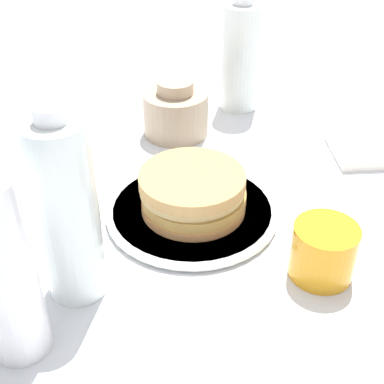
{
  "coord_description": "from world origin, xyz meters",
  "views": [
    {
      "loc": [
        -0.6,
        0.01,
        0.48
      ],
      "look_at": [
        0.01,
        -0.01,
        0.04
      ],
      "focal_mm": 50.0,
      "sensor_mm": 36.0,
      "label": 1
    }
  ],
  "objects_px": {
    "cream_jug": "(176,111)",
    "water_bottle_mid": "(67,212)",
    "plate": "(192,211)",
    "water_bottle_near": "(3,271)",
    "pancake_stack": "(193,191)",
    "juice_glass": "(323,251)",
    "water_bottle_far": "(240,57)"
  },
  "relations": [
    {
      "from": "juice_glass",
      "to": "water_bottle_near",
      "type": "distance_m",
      "value": 0.37
    },
    {
      "from": "cream_jug",
      "to": "water_bottle_near",
      "type": "xyz_separation_m",
      "value": [
        -0.47,
        0.17,
        0.07
      ]
    },
    {
      "from": "cream_jug",
      "to": "water_bottle_far",
      "type": "bearing_deg",
      "value": -49.54
    },
    {
      "from": "juice_glass",
      "to": "cream_jug",
      "type": "xyz_separation_m",
      "value": [
        0.37,
        0.18,
        0.01
      ]
    },
    {
      "from": "pancake_stack",
      "to": "juice_glass",
      "type": "xyz_separation_m",
      "value": [
        -0.12,
        -0.16,
        -0.01
      ]
    },
    {
      "from": "juice_glass",
      "to": "water_bottle_mid",
      "type": "xyz_separation_m",
      "value": [
        -0.02,
        0.3,
        0.08
      ]
    },
    {
      "from": "juice_glass",
      "to": "water_bottle_near",
      "type": "bearing_deg",
      "value": 106.34
    },
    {
      "from": "plate",
      "to": "cream_jug",
      "type": "bearing_deg",
      "value": 5.22
    },
    {
      "from": "cream_jug",
      "to": "water_bottle_near",
      "type": "bearing_deg",
      "value": 160.27
    },
    {
      "from": "water_bottle_near",
      "to": "cream_jug",
      "type": "bearing_deg",
      "value": -19.73
    },
    {
      "from": "water_bottle_mid",
      "to": "water_bottle_far",
      "type": "height_order",
      "value": "water_bottle_mid"
    },
    {
      "from": "pancake_stack",
      "to": "water_bottle_near",
      "type": "xyz_separation_m",
      "value": [
        -0.23,
        0.19,
        0.07
      ]
    },
    {
      "from": "pancake_stack",
      "to": "plate",
      "type": "bearing_deg",
      "value": 40.69
    },
    {
      "from": "cream_jug",
      "to": "water_bottle_near",
      "type": "height_order",
      "value": "water_bottle_near"
    },
    {
      "from": "pancake_stack",
      "to": "water_bottle_mid",
      "type": "bearing_deg",
      "value": 134.17
    },
    {
      "from": "pancake_stack",
      "to": "cream_jug",
      "type": "distance_m",
      "value": 0.25
    },
    {
      "from": "plate",
      "to": "pancake_stack",
      "type": "bearing_deg",
      "value": -139.31
    },
    {
      "from": "cream_jug",
      "to": "water_bottle_mid",
      "type": "distance_m",
      "value": 0.41
    },
    {
      "from": "plate",
      "to": "pancake_stack",
      "type": "height_order",
      "value": "pancake_stack"
    },
    {
      "from": "plate",
      "to": "water_bottle_mid",
      "type": "xyz_separation_m",
      "value": [
        -0.14,
        0.14,
        0.11
      ]
    },
    {
      "from": "water_bottle_mid",
      "to": "water_bottle_far",
      "type": "bearing_deg",
      "value": -26.44
    },
    {
      "from": "plate",
      "to": "juice_glass",
      "type": "xyz_separation_m",
      "value": [
        -0.13,
        -0.16,
        0.03
      ]
    },
    {
      "from": "cream_jug",
      "to": "water_bottle_far",
      "type": "distance_m",
      "value": 0.17
    },
    {
      "from": "plate",
      "to": "water_bottle_mid",
      "type": "height_order",
      "value": "water_bottle_mid"
    },
    {
      "from": "juice_glass",
      "to": "water_bottle_near",
      "type": "xyz_separation_m",
      "value": [
        -0.1,
        0.35,
        0.08
      ]
    },
    {
      "from": "pancake_stack",
      "to": "juice_glass",
      "type": "distance_m",
      "value": 0.2
    },
    {
      "from": "plate",
      "to": "juice_glass",
      "type": "height_order",
      "value": "juice_glass"
    },
    {
      "from": "cream_jug",
      "to": "water_bottle_near",
      "type": "distance_m",
      "value": 0.51
    },
    {
      "from": "plate",
      "to": "pancake_stack",
      "type": "distance_m",
      "value": 0.04
    },
    {
      "from": "juice_glass",
      "to": "cream_jug",
      "type": "distance_m",
      "value": 0.41
    },
    {
      "from": "water_bottle_mid",
      "to": "water_bottle_near",
      "type": "bearing_deg",
      "value": 150.73
    },
    {
      "from": "plate",
      "to": "water_bottle_near",
      "type": "xyz_separation_m",
      "value": [
        -0.23,
        0.19,
        0.1
      ]
    }
  ]
}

